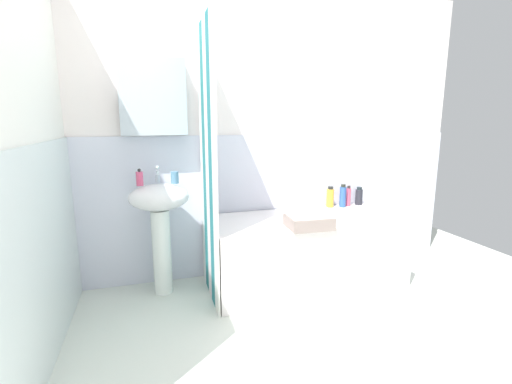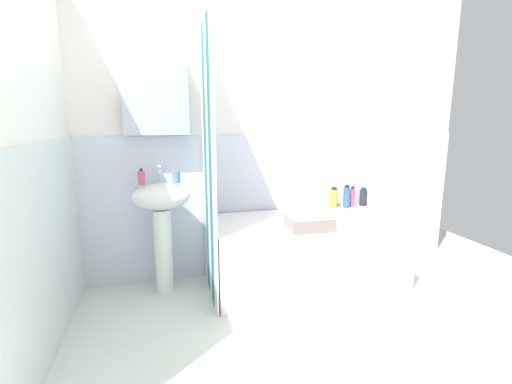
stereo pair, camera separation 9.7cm
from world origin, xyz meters
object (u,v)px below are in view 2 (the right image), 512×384
soap_dispenser (142,178)px  towel_folded (309,222)px  sink (162,213)px  body_wash_bottle (363,197)px  shampoo_bottle (347,197)px  lotion_bottle (352,197)px  toothbrush_cup (176,177)px  conditioner_bottle (334,198)px  bathtub (307,251)px

soap_dispenser → towel_folded: soap_dispenser is taller
sink → body_wash_bottle: bearing=4.4°
soap_dispenser → towel_folded: (1.16, -0.36, -0.32)m
soap_dispenser → shampoo_bottle: (1.73, 0.13, -0.26)m
soap_dispenser → body_wash_bottle: size_ratio=0.75×
body_wash_bottle → lotion_bottle: size_ratio=0.88×
toothbrush_cup → conditioner_bottle: 1.40m
shampoo_bottle → conditioner_bottle: shampoo_bottle is taller
body_wash_bottle → shampoo_bottle: shampoo_bottle is taller
lotion_bottle → body_wash_bottle: bearing=8.9°
lotion_bottle → conditioner_bottle: bearing=175.3°
body_wash_bottle → conditioner_bottle: bearing=-179.2°
toothbrush_cup → bathtub: toothbrush_cup is taller
soap_dispenser → towel_folded: size_ratio=0.40×
sink → conditioner_bottle: 1.49m
lotion_bottle → toothbrush_cup: bearing=-175.5°
sink → toothbrush_cup: toothbrush_cup is taller
shampoo_bottle → conditioner_bottle: 0.11m
sink → toothbrush_cup: 0.30m
lotion_bottle → shampoo_bottle: bearing=-166.0°
sink → soap_dispenser: soap_dispenser is taller
sink → conditioner_bottle: sink is taller
toothbrush_cup → body_wash_bottle: toothbrush_cup is taller
toothbrush_cup → lotion_bottle: (1.54, 0.12, -0.26)m
bathtub → body_wash_bottle: size_ratio=9.18×
lotion_bottle → towel_folded: 0.81m
lotion_bottle → shampoo_bottle: shampoo_bottle is taller
sink → conditioner_bottle: (1.49, 0.13, 0.01)m
soap_dispenser → lotion_bottle: (1.79, 0.15, -0.27)m
sink → lotion_bottle: size_ratio=4.56×
soap_dispenser → body_wash_bottle: (1.91, 0.17, -0.28)m
toothbrush_cup → conditioner_bottle: toothbrush_cup is taller
toothbrush_cup → lotion_bottle: bearing=4.5°
body_wash_bottle → sink: bearing=-175.6°
lotion_bottle → shampoo_bottle: size_ratio=0.91×
bathtub → towel_folded: towel_folded is taller
shampoo_bottle → sink: bearing=-176.4°
conditioner_bottle → body_wash_bottle: bearing=0.8°
sink → shampoo_bottle: (1.60, 0.10, 0.02)m
toothbrush_cup → towel_folded: (0.92, -0.39, -0.31)m
toothbrush_cup → towel_folded: 1.04m
toothbrush_cup → shampoo_bottle: 1.50m
sink → towel_folded: 1.11m
toothbrush_cup → body_wash_bottle: 1.69m
bathtub → towel_folded: (-0.09, -0.24, 0.32)m
sink → bathtub: bearing=-7.7°
bathtub → shampoo_bottle: (0.47, 0.25, 0.37)m
sink → lotion_bottle: bearing=4.0°
toothbrush_cup → shampoo_bottle: toothbrush_cup is taller
sink → lotion_bottle: 1.67m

